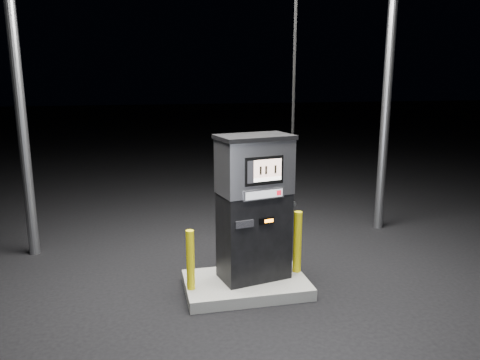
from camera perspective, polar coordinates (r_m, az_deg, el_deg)
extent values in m
plane|color=black|center=(6.37, 0.74, -13.26)|extent=(80.00, 80.00, 0.00)
cube|color=slate|center=(6.33, 0.75, -12.65)|extent=(1.60, 1.00, 0.15)
cylinder|color=gray|center=(7.78, -25.18, 7.56)|extent=(0.16, 0.16, 4.50)
cylinder|color=gray|center=(8.73, 17.39, 8.62)|extent=(0.16, 0.16, 4.50)
cube|color=black|center=(6.17, 1.71, -6.79)|extent=(0.96, 0.68, 1.16)
cube|color=#B9B9C1|center=(5.93, 1.76, 1.66)|extent=(0.99, 0.70, 0.69)
cube|color=black|center=(5.87, 1.79, 5.25)|extent=(1.03, 0.75, 0.06)
cube|color=black|center=(5.70, 2.95, 1.15)|extent=(0.51, 0.13, 0.35)
cube|color=beige|center=(5.70, 3.40, 1.43)|extent=(0.37, 0.08, 0.22)
cube|color=white|center=(5.72, 3.38, 0.11)|extent=(0.37, 0.08, 0.05)
cube|color=#B9B9C1|center=(5.76, 2.92, -1.74)|extent=(0.55, 0.14, 0.13)
cube|color=#A4A7AC|center=(5.75, 2.99, -1.77)|extent=(0.50, 0.11, 0.10)
cube|color=red|center=(5.84, 4.77, -1.57)|extent=(0.06, 0.02, 0.06)
cube|color=black|center=(5.88, 3.27, -5.00)|extent=(0.20, 0.06, 0.08)
cube|color=orange|center=(5.89, 3.56, -4.99)|extent=(0.12, 0.03, 0.04)
cube|color=black|center=(5.75, 0.57, -5.39)|extent=(0.24, 0.07, 0.09)
cube|color=black|center=(6.28, 5.72, -2.76)|extent=(0.13, 0.18, 0.23)
cylinder|color=gray|center=(6.30, 6.15, -2.70)|extent=(0.11, 0.21, 0.06)
cylinder|color=black|center=(6.03, 6.58, 11.46)|extent=(0.04, 0.04, 2.87)
cylinder|color=yellow|center=(5.93, -6.07, -9.67)|extent=(0.12, 0.12, 0.77)
cylinder|color=yellow|center=(6.44, 7.00, -7.49)|extent=(0.13, 0.13, 0.85)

